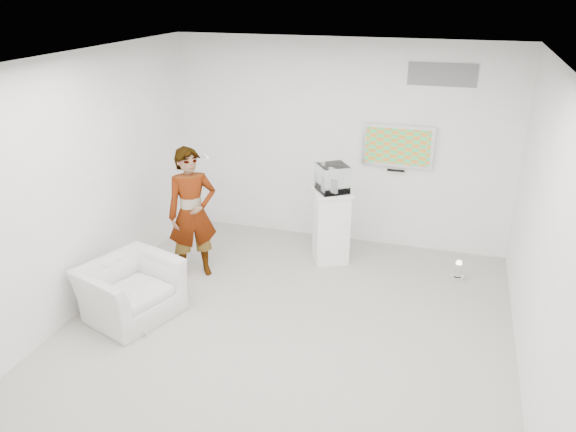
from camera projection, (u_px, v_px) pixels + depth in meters
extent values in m
cube|color=#B3B0A4|center=(290.00, 322.00, 6.57)|extent=(5.00, 5.00, 0.01)
cube|color=#29292B|center=(290.00, 60.00, 5.41)|extent=(5.00, 5.00, 0.01)
cube|color=white|center=(340.00, 144.00, 8.19)|extent=(5.00, 0.01, 3.00)
cube|color=white|center=(182.00, 333.00, 3.78)|extent=(5.00, 0.01, 3.00)
cube|color=white|center=(89.00, 181.00, 6.67)|extent=(0.01, 5.00, 3.00)
cube|color=white|center=(542.00, 232.00, 5.31)|extent=(0.01, 5.00, 3.00)
cube|color=silver|center=(398.00, 146.00, 7.90)|extent=(1.00, 0.08, 0.60)
cube|color=slate|center=(442.00, 75.00, 7.41)|extent=(0.90, 0.02, 0.30)
imported|color=silver|center=(192.00, 213.00, 7.34)|extent=(0.77, 0.73, 1.77)
imported|color=silver|center=(130.00, 290.00, 6.60)|extent=(1.20, 1.28, 0.67)
cube|color=white|center=(331.00, 226.00, 7.87)|extent=(0.66, 0.66, 1.04)
cylinder|color=white|center=(458.00, 271.00, 7.46)|extent=(0.21, 0.21, 0.27)
cube|color=white|center=(333.00, 178.00, 7.60)|extent=(0.52, 0.52, 0.38)
cube|color=white|center=(332.00, 184.00, 7.63)|extent=(0.13, 0.13, 0.20)
cube|color=white|center=(206.00, 156.00, 7.27)|extent=(0.13, 0.12, 0.04)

